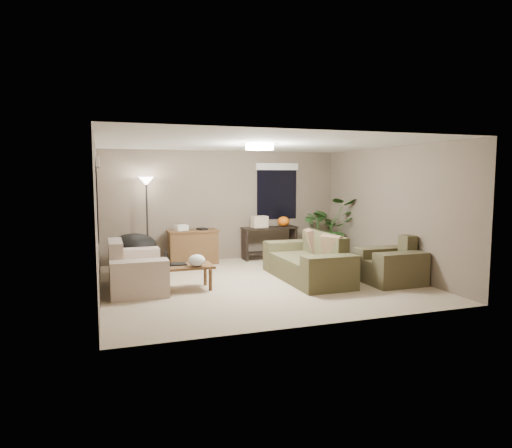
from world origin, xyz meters
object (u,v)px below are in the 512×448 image
object	(u,v)px
console_table	(269,240)
main_sofa	(309,264)
cat_scratching_post	(340,254)
armchair	(391,266)
floor_lamp	(146,192)
papasan_chair	(134,250)
desk	(193,247)
coffee_table	(183,269)
houseplant	(328,235)
loveseat	(135,272)

from	to	relation	value
console_table	main_sofa	bearing A→B (deg)	-91.11
console_table	cat_scratching_post	bearing A→B (deg)	-41.56
console_table	cat_scratching_post	distance (m)	1.68
main_sofa	armchair	size ratio (longest dim) A/B	2.20
floor_lamp	cat_scratching_post	distance (m)	4.39
papasan_chair	cat_scratching_post	bearing A→B (deg)	-6.10
main_sofa	armchair	distance (m)	1.48
papasan_chair	desk	bearing A→B (deg)	25.18
desk	floor_lamp	xyz separation A→B (m)	(-0.97, 0.00, 1.22)
armchair	cat_scratching_post	bearing A→B (deg)	89.84
coffee_table	console_table	size ratio (longest dim) A/B	0.77
main_sofa	desk	distance (m)	2.82
floor_lamp	coffee_table	bearing A→B (deg)	-80.54
coffee_table	cat_scratching_post	size ratio (longest dim) A/B	2.00
main_sofa	houseplant	world-z (taller)	houseplant
armchair	coffee_table	distance (m)	3.71
console_table	floor_lamp	bearing A→B (deg)	-179.49
main_sofa	papasan_chair	bearing A→B (deg)	152.73
armchair	papasan_chair	size ratio (longest dim) A/B	0.90
armchair	houseplant	distance (m)	2.54
coffee_table	console_table	bearing A→B (deg)	43.40
console_table	houseplant	world-z (taller)	houseplant
main_sofa	armchair	world-z (taller)	same
armchair	main_sofa	bearing A→B (deg)	150.20
console_table	papasan_chair	distance (m)	3.18
desk	console_table	world-z (taller)	same
desk	console_table	bearing A→B (deg)	0.86
coffee_table	floor_lamp	distance (m)	2.59
armchair	coffee_table	xyz separation A→B (m)	(-3.65, 0.69, 0.06)
floor_lamp	houseplant	size ratio (longest dim) A/B	1.33
console_table	floor_lamp	xyz separation A→B (m)	(-2.78, -0.02, 1.16)
loveseat	armchair	world-z (taller)	same
loveseat	floor_lamp	bearing A→B (deg)	78.15
console_table	houseplant	size ratio (longest dim) A/B	0.90
loveseat	desk	distance (m)	2.36
loveseat	console_table	xyz separation A→B (m)	(3.18, 1.95, 0.14)
main_sofa	console_table	size ratio (longest dim) A/B	1.69
houseplant	cat_scratching_post	xyz separation A→B (m)	(-0.04, -0.68, -0.35)
loveseat	papasan_chair	bearing A→B (deg)	86.90
houseplant	coffee_table	bearing A→B (deg)	-153.46
coffee_table	floor_lamp	bearing A→B (deg)	99.46
armchair	floor_lamp	xyz separation A→B (m)	(-4.02, 2.93, 1.30)
loveseat	desk	bearing A→B (deg)	54.38
houseplant	papasan_chair	bearing A→B (deg)	-177.25
main_sofa	coffee_table	size ratio (longest dim) A/B	2.20
desk	console_table	size ratio (longest dim) A/B	0.85
floor_lamp	loveseat	bearing A→B (deg)	-101.85
desk	houseplant	size ratio (longest dim) A/B	0.76
loveseat	houseplant	size ratio (longest dim) A/B	1.11
main_sofa	houseplant	distance (m)	2.25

